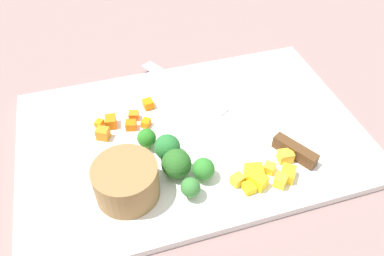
# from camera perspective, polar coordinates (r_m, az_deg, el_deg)

# --- Properties ---
(ground_plane) EXTENTS (4.00, 4.00, 0.00)m
(ground_plane) POSITION_cam_1_polar(r_m,az_deg,el_deg) (0.57, 0.00, -1.55)
(ground_plane) COLOR gray
(cutting_board) EXTENTS (0.50, 0.33, 0.01)m
(cutting_board) POSITION_cam_1_polar(r_m,az_deg,el_deg) (0.57, 0.00, -1.14)
(cutting_board) COLOR white
(cutting_board) RESTS_ON ground_plane
(prep_bowl) EXTENTS (0.08, 0.08, 0.05)m
(prep_bowl) POSITION_cam_1_polar(r_m,az_deg,el_deg) (0.48, -9.84, -7.86)
(prep_bowl) COLOR olive
(prep_bowl) RESTS_ON cutting_board
(chef_knife) EXTENTS (0.19, 0.31, 0.02)m
(chef_knife) POSITION_cam_1_polar(r_m,az_deg,el_deg) (0.57, 8.55, 0.51)
(chef_knife) COLOR silver
(chef_knife) RESTS_ON cutting_board
(carrot_dice_0) EXTENTS (0.02, 0.02, 0.01)m
(carrot_dice_0) POSITION_cam_1_polar(r_m,az_deg,el_deg) (0.57, -9.14, 0.42)
(carrot_dice_0) COLOR orange
(carrot_dice_0) RESTS_ON cutting_board
(carrot_dice_1) EXTENTS (0.02, 0.02, 0.01)m
(carrot_dice_1) POSITION_cam_1_polar(r_m,az_deg,el_deg) (0.58, -6.91, 0.74)
(carrot_dice_1) COLOR orange
(carrot_dice_1) RESTS_ON cutting_board
(carrot_dice_2) EXTENTS (0.02, 0.02, 0.01)m
(carrot_dice_2) POSITION_cam_1_polar(r_m,az_deg,el_deg) (0.59, -8.73, 1.86)
(carrot_dice_2) COLOR orange
(carrot_dice_2) RESTS_ON cutting_board
(carrot_dice_3) EXTENTS (0.02, 0.02, 0.01)m
(carrot_dice_3) POSITION_cam_1_polar(r_m,az_deg,el_deg) (0.61, -6.59, 3.60)
(carrot_dice_3) COLOR orange
(carrot_dice_3) RESTS_ON cutting_board
(carrot_dice_4) EXTENTS (0.02, 0.02, 0.02)m
(carrot_dice_4) POSITION_cam_1_polar(r_m,az_deg,el_deg) (0.58, -12.09, 0.94)
(carrot_dice_4) COLOR orange
(carrot_dice_4) RESTS_ON cutting_board
(carrot_dice_5) EXTENTS (0.02, 0.02, 0.02)m
(carrot_dice_5) POSITION_cam_1_polar(r_m,az_deg,el_deg) (0.57, -13.22, -0.82)
(carrot_dice_5) COLOR orange
(carrot_dice_5) RESTS_ON cutting_board
(carrot_dice_6) EXTENTS (0.02, 0.02, 0.01)m
(carrot_dice_6) POSITION_cam_1_polar(r_m,az_deg,el_deg) (0.59, -13.75, 0.70)
(carrot_dice_6) COLOR orange
(carrot_dice_6) RESTS_ON cutting_board
(pepper_dice_0) EXTENTS (0.03, 0.03, 0.02)m
(pepper_dice_0) POSITION_cam_1_polar(r_m,az_deg,el_deg) (0.52, 14.15, -6.68)
(pepper_dice_0) COLOR yellow
(pepper_dice_0) RESTS_ON cutting_board
(pepper_dice_1) EXTENTS (0.02, 0.02, 0.02)m
(pepper_dice_1) POSITION_cam_1_polar(r_m,az_deg,el_deg) (0.51, 13.13, -7.71)
(pepper_dice_1) COLOR yellow
(pepper_dice_1) RESTS_ON cutting_board
(pepper_dice_2) EXTENTS (0.02, 0.03, 0.02)m
(pepper_dice_2) POSITION_cam_1_polar(r_m,az_deg,el_deg) (0.50, 9.95, -7.89)
(pepper_dice_2) COLOR yellow
(pepper_dice_2) RESTS_ON cutting_board
(pepper_dice_3) EXTENTS (0.02, 0.02, 0.02)m
(pepper_dice_3) POSITION_cam_1_polar(r_m,az_deg,el_deg) (0.54, 13.83, -4.14)
(pepper_dice_3) COLOR yellow
(pepper_dice_3) RESTS_ON cutting_board
(pepper_dice_4) EXTENTS (0.02, 0.02, 0.01)m
(pepper_dice_4) POSITION_cam_1_polar(r_m,az_deg,el_deg) (0.50, 6.83, -7.72)
(pepper_dice_4) COLOR yellow
(pepper_dice_4) RESTS_ON cutting_board
(pepper_dice_5) EXTENTS (0.02, 0.02, 0.01)m
(pepper_dice_5) POSITION_cam_1_polar(r_m,az_deg,el_deg) (0.52, 11.52, -5.93)
(pepper_dice_5) COLOR yellow
(pepper_dice_5) RESTS_ON cutting_board
(pepper_dice_6) EXTENTS (0.03, 0.03, 0.02)m
(pepper_dice_6) POSITION_cam_1_polar(r_m,az_deg,el_deg) (0.51, 9.28, -6.75)
(pepper_dice_6) COLOR yellow
(pepper_dice_6) RESTS_ON cutting_board
(pepper_dice_7) EXTENTS (0.02, 0.02, 0.01)m
(pepper_dice_7) POSITION_cam_1_polar(r_m,az_deg,el_deg) (0.50, 8.54, -8.87)
(pepper_dice_7) COLOR yellow
(pepper_dice_7) RESTS_ON cutting_board
(broccoli_floret_0) EXTENTS (0.03, 0.03, 0.03)m
(broccoli_floret_0) POSITION_cam_1_polar(r_m,az_deg,el_deg) (0.48, -0.23, -8.93)
(broccoli_floret_0) COLOR #83B46C
(broccoli_floret_0) RESTS_ON cutting_board
(broccoli_floret_1) EXTENTS (0.03, 0.03, 0.03)m
(broccoli_floret_1) POSITION_cam_1_polar(r_m,az_deg,el_deg) (0.50, 1.72, -6.19)
(broccoli_floret_1) COLOR #82B263
(broccoli_floret_1) RESTS_ON cutting_board
(broccoli_floret_2) EXTENTS (0.04, 0.04, 0.04)m
(broccoli_floret_2) POSITION_cam_1_polar(r_m,az_deg,el_deg) (0.52, -3.72, -2.91)
(broccoli_floret_2) COLOR #93C259
(broccoli_floret_2) RESTS_ON cutting_board
(broccoli_floret_3) EXTENTS (0.03, 0.03, 0.03)m
(broccoli_floret_3) POSITION_cam_1_polar(r_m,az_deg,el_deg) (0.54, -6.82, -1.54)
(broccoli_floret_3) COLOR #98C05A
(broccoli_floret_3) RESTS_ON cutting_board
(broccoli_floret_4) EXTENTS (0.04, 0.04, 0.04)m
(broccoli_floret_4) POSITION_cam_1_polar(r_m,az_deg,el_deg) (0.50, -2.36, -5.43)
(broccoli_floret_4) COLOR #85B663
(broccoli_floret_4) RESTS_ON cutting_board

